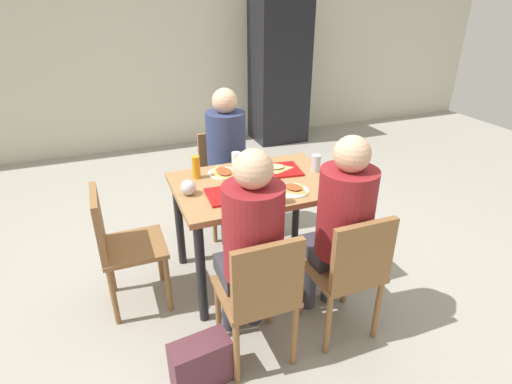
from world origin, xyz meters
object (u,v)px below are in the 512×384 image
object	(u,v)px
paper_plate_near_edge	(292,191)
pizza_slice_a	(238,190)
person_far_side	(228,153)
soda_can	(316,163)
condiment_bottle	(196,167)
chair_near_right	(350,269)
chair_far_side	(224,174)
pizza_slice_c	(224,172)
foil_bundle	(188,187)
main_table	(256,196)
pizza_slice_b	(274,167)
tray_red_far	(275,171)
chair_left_end	(119,241)
tray_red_near	(236,194)
chair_near_left	(261,292)
paper_plate_center	(223,173)
pizza_slice_d	(293,188)
drink_fridge	(279,72)
person_in_red	(251,239)
plastic_cup_a	(236,159)
plastic_cup_b	(280,195)
person_in_brown_jacket	(341,220)
handbag	(201,363)

from	to	relation	value
paper_plate_near_edge	pizza_slice_a	bearing A→B (deg)	164.15
person_far_side	pizza_slice_a	size ratio (longest dim) A/B	7.48
soda_can	condiment_bottle	world-z (taller)	condiment_bottle
chair_near_right	paper_plate_near_edge	distance (m)	0.63
chair_far_side	chair_near_right	bearing A→B (deg)	-79.89
pizza_slice_c	foil_bundle	distance (m)	0.38
main_table	pizza_slice_b	xyz separation A→B (m)	(0.20, 0.14, 0.13)
tray_red_far	chair_left_end	bearing A→B (deg)	-174.04
pizza_slice_b	condiment_bottle	distance (m)	0.56
pizza_slice_a	tray_red_near	bearing A→B (deg)	-146.17
chair_near_left	paper_plate_center	xyz separation A→B (m)	(0.11, 0.99, 0.26)
pizza_slice_d	drink_fridge	xyz separation A→B (m)	(1.27, 3.05, 0.17)
pizza_slice_b	pizza_slice_a	bearing A→B (deg)	-144.67
chair_left_end	paper_plate_near_edge	bearing A→B (deg)	-11.10
chair_near_left	chair_near_right	size ratio (longest dim) A/B	1.00
person_far_side	condiment_bottle	world-z (taller)	person_far_side
person_in_red	pizza_slice_a	world-z (taller)	person_in_red
chair_left_end	plastic_cup_a	bearing A→B (deg)	20.19
chair_near_right	tray_red_far	xyz separation A→B (m)	(-0.08, 0.90, 0.27)
chair_far_side	soda_can	xyz separation A→B (m)	(0.47, -0.76, 0.32)
plastic_cup_b	soda_can	distance (m)	0.57
pizza_slice_d	pizza_slice_b	bearing A→B (deg)	87.44
plastic_cup_a	tray_red_far	bearing A→B (deg)	-44.33
chair_near_left	person_in_brown_jacket	world-z (taller)	person_in_brown_jacket
chair_left_end	pizza_slice_b	world-z (taller)	chair_left_end
tray_red_far	drink_fridge	xyz separation A→B (m)	(1.25, 2.73, 0.18)
person_far_side	person_in_red	bearing A→B (deg)	-102.27
tray_red_far	soda_can	bearing A→B (deg)	-19.55
pizza_slice_d	plastic_cup_a	size ratio (longest dim) A/B	2.16
tray_red_far	handbag	bearing A→B (deg)	-132.00
paper_plate_center	drink_fridge	size ratio (longest dim) A/B	0.12
handbag	paper_plate_near_edge	bearing A→B (deg)	36.04
paper_plate_near_edge	pizza_slice_c	distance (m)	0.54
chair_far_side	person_in_red	xyz separation A→B (m)	(-0.28, -1.41, 0.25)
chair_near_right	plastic_cup_a	world-z (taller)	plastic_cup_a
chair_near_right	chair_far_side	bearing A→B (deg)	100.11
chair_left_end	chair_far_side	bearing A→B (deg)	39.65
chair_far_side	chair_left_end	distance (m)	1.22
tray_red_near	plastic_cup_a	size ratio (longest dim) A/B	3.60
person_in_brown_jacket	pizza_slice_d	distance (m)	0.44
chair_near_left	handbag	xyz separation A→B (m)	(-0.35, -0.02, -0.36)
chair_near_right	person_far_side	xyz separation A→B (m)	(-0.28, 1.41, 0.25)
pizza_slice_b	handbag	world-z (taller)	pizza_slice_b
main_table	chair_left_end	xyz separation A→B (m)	(-0.94, 0.00, -0.15)
drink_fridge	person_in_red	bearing A→B (deg)	-116.32
chair_near_left	chair_far_side	distance (m)	1.58
chair_near_left	person_in_red	world-z (taller)	person_in_red
plastic_cup_b	pizza_slice_b	bearing A→B (deg)	70.41
chair_near_right	person_in_brown_jacket	world-z (taller)	person_in_brown_jacket
paper_plate_center	pizza_slice_a	distance (m)	0.34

